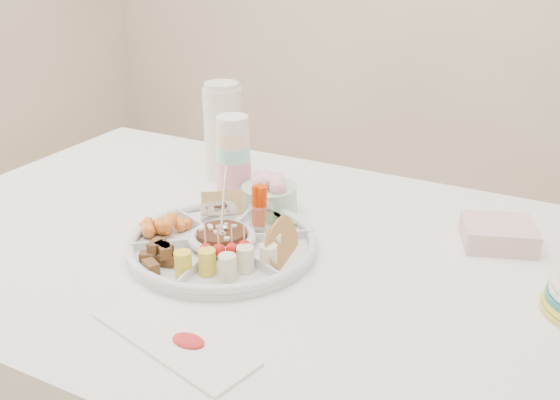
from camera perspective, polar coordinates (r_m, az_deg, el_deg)
The scene contains 14 objects.
dining_table at distance 1.53m, azimuth -3.19°, elevation -16.47°, with size 1.52×1.02×0.76m, color white.
party_tray at distance 1.27m, azimuth -5.30°, elevation -3.76°, with size 0.38×0.38×0.04m, color silver.
bean_dip at distance 1.27m, azimuth -5.32°, elevation -3.46°, with size 0.10×0.10×0.04m, color #362110.
tortillas at distance 1.21m, azimuth 0.21°, elevation -3.89°, with size 0.10×0.10×0.06m, color #A97F4B, non-canonical shape.
carrot_cucumber at distance 1.32m, azimuth -0.71°, elevation -0.52°, with size 0.10×0.10×0.10m, color #DE3500, non-canonical shape.
pita_raisins at distance 1.38m, azimuth -5.75°, elevation -0.47°, with size 0.11×0.11×0.06m, color #E5B888, non-canonical shape.
cherries at distance 1.32m, azimuth -10.42°, elevation -2.26°, with size 0.12×0.12×0.05m, color orange, non-canonical shape.
granola_chunks at distance 1.21m, azimuth -10.45°, elevation -4.96°, with size 0.10×0.10×0.04m, color brown, non-canonical shape.
banana_tomato at distance 1.14m, azimuth -4.87°, elevation -5.14°, with size 0.11×0.11×0.09m, color #FFF186, non-canonical shape.
cup_stack at distance 1.47m, azimuth -4.28°, elevation 4.16°, with size 0.08×0.08×0.23m, color silver.
thermos at distance 1.61m, azimuth -5.22°, elevation 6.39°, with size 0.10×0.10×0.25m, color silver.
flower_bowl at distance 1.42m, azimuth -0.98°, elevation 0.67°, with size 0.13×0.13×0.10m, color #9FBAA6.
napkin_stack at distance 1.37m, azimuth 19.34°, elevation -2.93°, with size 0.14×0.12×0.05m, color beige.
placemat at distance 1.04m, azimuth -9.74°, elevation -12.37°, with size 0.30×0.10×0.01m, color silver.
Camera 1 is at (0.61, -0.99, 1.37)m, focal length 40.00 mm.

